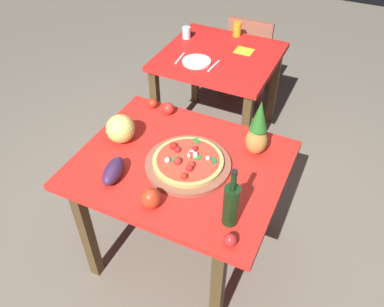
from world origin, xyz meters
TOP-DOWN VIEW (x-y plane):
  - ground_plane at (0.00, 0.00)m, footprint 10.00×10.00m
  - display_table at (0.00, 0.00)m, footprint 1.12×0.91m
  - background_table at (-0.27, 1.23)m, footprint 0.89×0.86m
  - dining_chair at (-0.21, 1.89)m, footprint 0.41×0.41m
  - pizza_board at (0.05, -0.01)m, footprint 0.46×0.46m
  - pizza at (0.05, -0.01)m, footprint 0.38×0.38m
  - wine_bottle at (0.39, -0.26)m, footprint 0.08×0.08m
  - pineapple_left at (0.34, 0.25)m, footprint 0.12×0.12m
  - melon at (-0.39, 0.02)m, footprint 0.17×0.17m
  - bell_pepper at (0.01, -0.34)m, footprint 0.10×0.10m
  - eggplant at (-0.26, -0.25)m, footprint 0.13×0.21m
  - tomato_by_bottle at (0.44, -0.38)m, footprint 0.06×0.06m
  - tomato_beside_pepper at (-0.27, 0.37)m, footprint 0.08×0.08m
  - tomato_at_corner at (-0.39, 0.39)m, footprint 0.06×0.06m
  - drinking_glass_juice at (-0.27, 1.59)m, footprint 0.07×0.07m
  - drinking_glass_water at (-0.63, 1.37)m, footprint 0.07×0.07m
  - dinner_plate at (-0.38, 1.03)m, footprint 0.22×0.22m
  - fork_utensil at (-0.52, 1.03)m, footprint 0.03×0.18m
  - knife_utensil at (-0.24, 1.03)m, footprint 0.03×0.18m
  - napkin_folded at (-0.12, 1.35)m, footprint 0.14×0.12m

SIDE VIEW (x-z plane):
  - ground_plane at x=0.00m, z-range 0.00..0.00m
  - dining_chair at x=-0.21m, z-range 0.06..0.91m
  - background_table at x=-0.27m, z-range 0.27..1.05m
  - display_table at x=0.00m, z-range 0.29..1.06m
  - napkin_folded at x=-0.12m, z-range 0.78..0.78m
  - fork_utensil at x=-0.52m, z-range 0.78..0.78m
  - knife_utensil at x=-0.24m, z-range 0.78..0.78m
  - dinner_plate at x=-0.38m, z-range 0.78..0.79m
  - pizza_board at x=0.05m, z-range 0.78..0.80m
  - tomato_by_bottle at x=0.44m, z-range 0.78..0.84m
  - tomato_at_corner at x=-0.39m, z-range 0.78..0.84m
  - tomato_beside_pepper at x=-0.27m, z-range 0.78..0.85m
  - pizza at x=0.05m, z-range 0.79..0.85m
  - eggplant at x=-0.26m, z-range 0.78..0.87m
  - drinking_glass_water at x=-0.63m, z-range 0.78..0.87m
  - bell_pepper at x=0.01m, z-range 0.77..0.88m
  - drinking_glass_juice at x=-0.27m, z-range 0.78..0.89m
  - melon at x=-0.39m, z-range 0.78..0.94m
  - wine_bottle at x=0.39m, z-range 0.73..1.06m
  - pineapple_left at x=0.34m, z-range 0.76..1.10m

